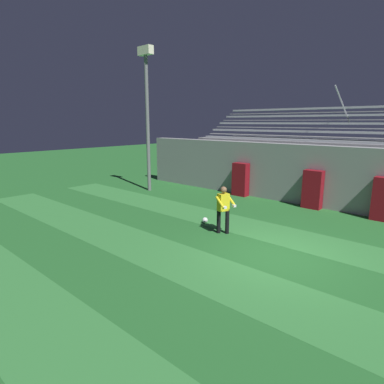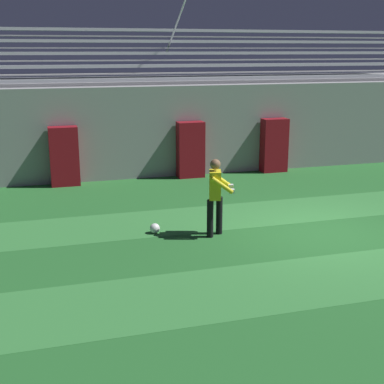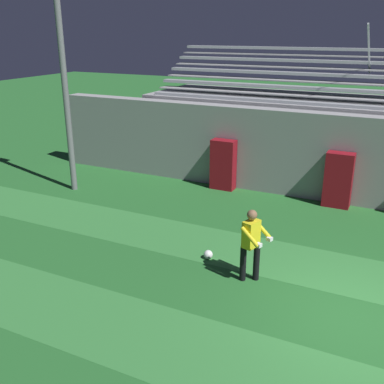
# 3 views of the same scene
# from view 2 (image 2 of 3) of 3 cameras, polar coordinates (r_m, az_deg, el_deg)

# --- Properties ---
(ground_plane) EXTENTS (80.00, 80.00, 0.00)m
(ground_plane) POSITION_cam_2_polar(r_m,az_deg,el_deg) (12.04, 14.33, -4.27)
(ground_plane) COLOR #236028
(turf_stripe_far) EXTENTS (28.00, 1.94, 0.01)m
(turf_stripe_far) POSITION_cam_2_polar(r_m,az_deg,el_deg) (13.51, 10.58, -1.94)
(turf_stripe_far) COLOR #337A38
(turf_stripe_far) RESTS_ON ground
(back_wall) EXTENTS (24.00, 0.60, 2.80)m
(back_wall) POSITION_cam_2_polar(r_m,az_deg,el_deg) (17.46, 3.82, 6.79)
(back_wall) COLOR gray
(back_wall) RESTS_ON ground
(padding_pillar_gate_left) EXTENTS (0.83, 0.44, 1.73)m
(padding_pillar_gate_left) POSITION_cam_2_polar(r_m,az_deg,el_deg) (16.60, -0.16, 4.53)
(padding_pillar_gate_left) COLOR maroon
(padding_pillar_gate_left) RESTS_ON ground
(padding_pillar_gate_right) EXTENTS (0.83, 0.44, 1.73)m
(padding_pillar_gate_right) POSITION_cam_2_polar(r_m,az_deg,el_deg) (17.58, 8.75, 4.94)
(padding_pillar_gate_right) COLOR maroon
(padding_pillar_gate_right) RESTS_ON ground
(padding_pillar_far_left) EXTENTS (0.83, 0.44, 1.73)m
(padding_pillar_far_left) POSITION_cam_2_polar(r_m,az_deg,el_deg) (15.99, -13.47, 3.71)
(padding_pillar_far_left) COLOR maroon
(padding_pillar_far_left) RESTS_ON ground
(bleacher_stand) EXTENTS (18.00, 4.05, 5.43)m
(bleacher_stand) POSITION_cam_2_polar(r_m,az_deg,el_deg) (19.65, 1.48, 8.04)
(bleacher_stand) COLOR gray
(bleacher_stand) RESTS_ON ground
(goalkeeper) EXTENTS (0.67, 0.69, 1.67)m
(goalkeeper) POSITION_cam_2_polar(r_m,az_deg,el_deg) (11.27, 2.55, -0.05)
(goalkeeper) COLOR black
(goalkeeper) RESTS_ON ground
(soccer_ball) EXTENTS (0.22, 0.22, 0.22)m
(soccer_ball) POSITION_cam_2_polar(r_m,az_deg,el_deg) (11.66, -3.99, -3.89)
(soccer_ball) COLOR white
(soccer_ball) RESTS_ON ground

